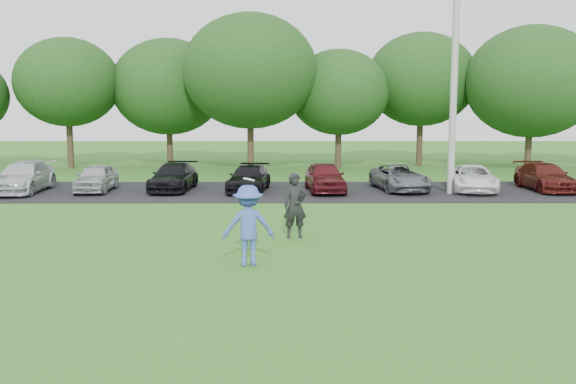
% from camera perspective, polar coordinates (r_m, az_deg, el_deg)
% --- Properties ---
extents(ground, '(100.00, 100.00, 0.00)m').
position_cam_1_polar(ground, '(14.57, 0.06, -6.97)').
color(ground, '#286B1E').
rests_on(ground, ground).
extents(parking_lot, '(32.00, 6.50, 0.03)m').
position_cam_1_polar(parking_lot, '(27.33, -0.09, 0.07)').
color(parking_lot, black).
rests_on(parking_lot, ground).
extents(utility_pole, '(0.28, 0.28, 9.67)m').
position_cam_1_polar(utility_pole, '(27.20, 14.56, 9.96)').
color(utility_pole, '#A4A49F').
rests_on(utility_pole, ground).
extents(frisbee_player, '(1.29, 0.85, 2.09)m').
position_cam_1_polar(frisbee_player, '(14.84, -3.55, -2.98)').
color(frisbee_player, '#3E5AAF').
rests_on(frisbee_player, ground).
extents(camera_bystander, '(0.73, 0.54, 1.82)m').
position_cam_1_polar(camera_bystander, '(17.84, 0.65, -1.23)').
color(camera_bystander, black).
rests_on(camera_bystander, ground).
extents(parked_cars, '(30.45, 4.75, 1.25)m').
position_cam_1_polar(parked_cars, '(27.30, -2.58, 1.30)').
color(parked_cars, slate).
rests_on(parked_cars, parking_lot).
extents(tree_row, '(42.39, 9.85, 8.64)m').
position_cam_1_polar(tree_row, '(36.89, 2.24, 9.71)').
color(tree_row, '#38281C').
rests_on(tree_row, ground).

